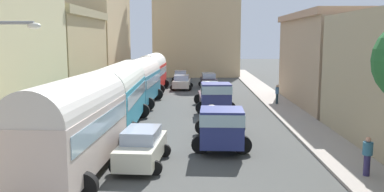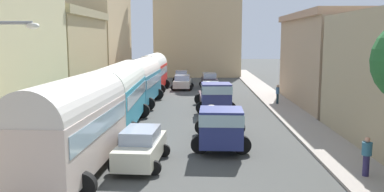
% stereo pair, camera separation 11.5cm
% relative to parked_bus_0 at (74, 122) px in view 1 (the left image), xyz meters
% --- Properties ---
extents(ground_plane, '(154.00, 154.00, 0.00)m').
position_rel_parked_bus_0_xyz_m(ground_plane, '(4.60, 20.50, -2.22)').
color(ground_plane, '#444643').
extents(sidewalk_left, '(2.50, 70.00, 0.14)m').
position_rel_parked_bus_0_xyz_m(sidewalk_left, '(-2.65, 20.50, -2.15)').
color(sidewalk_left, '#A7A799').
rests_on(sidewalk_left, ground).
extents(sidewalk_right, '(2.50, 70.00, 0.14)m').
position_rel_parked_bus_0_xyz_m(sidewalk_right, '(11.85, 20.50, -2.15)').
color(sidewalk_right, '#A3998F').
rests_on(sidewalk_right, ground).
extents(building_left_2, '(4.96, 11.39, 7.94)m').
position_rel_parked_bus_0_xyz_m(building_left_2, '(-6.16, 17.26, 1.78)').
color(building_left_2, tan).
rests_on(building_left_2, ground).
extents(building_left_3, '(5.18, 12.99, 12.84)m').
position_rel_parked_bus_0_xyz_m(building_left_3, '(-6.49, 30.06, 4.20)').
color(building_left_3, tan).
rests_on(building_left_3, ground).
extents(building_right_2, '(6.05, 13.59, 7.71)m').
position_rel_parked_bus_0_xyz_m(building_right_2, '(15.85, 17.93, 1.66)').
color(building_right_2, tan).
rests_on(building_right_2, ground).
extents(distant_church, '(12.63, 7.55, 20.34)m').
position_rel_parked_bus_0_xyz_m(distant_church, '(4.60, 45.43, 5.09)').
color(distant_church, tan).
rests_on(distant_church, ground).
extents(parked_bus_0, '(3.51, 8.48, 4.04)m').
position_rel_parked_bus_0_xyz_m(parked_bus_0, '(0.00, 0.00, 0.00)').
color(parked_bus_0, beige).
rests_on(parked_bus_0, ground).
extents(parked_bus_1, '(3.52, 9.97, 4.04)m').
position_rel_parked_bus_0_xyz_m(parked_bus_1, '(-0.00, 9.00, 0.01)').
color(parked_bus_1, teal).
rests_on(parked_bus_1, ground).
extents(parked_bus_2, '(3.44, 8.94, 3.91)m').
position_rel_parked_bus_0_xyz_m(parked_bus_2, '(-0.00, 18.00, -0.07)').
color(parked_bus_2, teal).
rests_on(parked_bus_2, ground).
extents(parked_bus_3, '(3.26, 8.07, 3.98)m').
position_rel_parked_bus_0_xyz_m(parked_bus_3, '(-0.00, 27.00, -0.01)').
color(parked_bus_3, red).
rests_on(parked_bus_3, ground).
extents(cargo_truck_0, '(3.08, 6.71, 2.24)m').
position_rel_parked_bus_0_xyz_m(cargo_truck_0, '(6.20, 4.42, -1.03)').
color(cargo_truck_0, navy).
rests_on(cargo_truck_0, ground).
extents(cargo_truck_1, '(3.23, 7.41, 2.32)m').
position_rel_parked_bus_0_xyz_m(cargo_truck_1, '(6.24, 15.24, -1.00)').
color(cargo_truck_1, navy).
rests_on(cargo_truck_1, ground).
extents(car_0, '(2.42, 3.93, 1.51)m').
position_rel_parked_bus_0_xyz_m(car_0, '(6.09, 22.21, -1.46)').
color(car_0, beige).
rests_on(car_0, ground).
extents(car_1, '(2.39, 3.90, 1.68)m').
position_rel_parked_bus_0_xyz_m(car_1, '(6.12, 30.24, -1.38)').
color(car_1, black).
rests_on(car_1, ground).
extents(car_2, '(2.41, 4.31, 1.65)m').
position_rel_parked_bus_0_xyz_m(car_2, '(2.54, 1.37, -1.39)').
color(car_2, beige).
rests_on(car_2, ground).
extents(car_3, '(2.47, 3.99, 1.58)m').
position_rel_parked_bus_0_xyz_m(car_3, '(3.10, 28.60, -1.42)').
color(car_3, beige).
rests_on(car_3, ground).
extents(car_4, '(2.33, 3.87, 1.53)m').
position_rel_parked_bus_0_xyz_m(car_4, '(2.60, 35.76, -1.45)').
color(car_4, beige).
rests_on(car_4, ground).
extents(pedestrian_0, '(0.40, 0.40, 1.76)m').
position_rel_parked_bus_0_xyz_m(pedestrian_0, '(11.63, 17.81, -1.18)').
color(pedestrian_0, '#21333B').
rests_on(pedestrian_0, ground).
extents(pedestrian_2, '(0.55, 0.55, 1.73)m').
position_rel_parked_bus_0_xyz_m(pedestrian_2, '(11.79, -0.30, -1.24)').
color(pedestrian_2, '#2B2651').
rests_on(pedestrian_2, ground).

